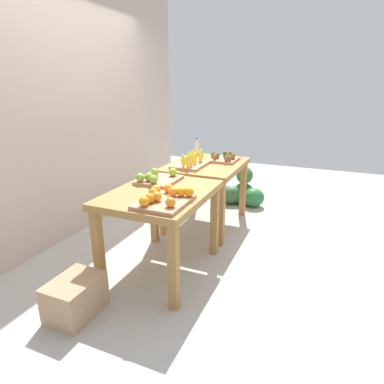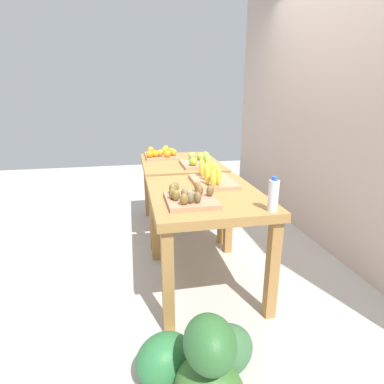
{
  "view_description": "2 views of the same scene",
  "coord_description": "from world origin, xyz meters",
  "px_view_note": "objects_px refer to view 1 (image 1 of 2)",
  "views": [
    {
      "loc": [
        -2.87,
        -1.27,
        1.63
      ],
      "look_at": [
        0.04,
        -0.04,
        0.58
      ],
      "focal_mm": 30.04,
      "sensor_mm": 36.0,
      "label": 1
    },
    {
      "loc": [
        2.62,
        -0.51,
        1.43
      ],
      "look_at": [
        -0.04,
        0.02,
        0.57
      ],
      "focal_mm": 28.58,
      "sensor_mm": 36.0,
      "label": 2
    }
  ],
  "objects_px": {
    "display_table_right": "(206,173)",
    "orange_bin": "(164,198)",
    "kiwi_bin": "(224,158)",
    "water_bottle": "(197,146)",
    "banana_crate": "(191,162)",
    "apple_bin": "(157,178)",
    "cardboard_produce_box": "(75,297)",
    "watermelon_pile": "(243,191)",
    "display_table_left": "(161,203)"
  },
  "relations": [
    {
      "from": "display_table_left",
      "to": "banana_crate",
      "type": "bearing_deg",
      "value": 6.45
    },
    {
      "from": "display_table_right",
      "to": "kiwi_bin",
      "type": "relative_size",
      "value": 2.85
    },
    {
      "from": "display_table_right",
      "to": "cardboard_produce_box",
      "type": "xyz_separation_m",
      "value": [
        -1.92,
        0.3,
        -0.51
      ]
    },
    {
      "from": "orange_bin",
      "to": "watermelon_pile",
      "type": "distance_m",
      "value": 2.36
    },
    {
      "from": "banana_crate",
      "to": "watermelon_pile",
      "type": "xyz_separation_m",
      "value": [
        1.11,
        -0.34,
        -0.63
      ]
    },
    {
      "from": "orange_bin",
      "to": "water_bottle",
      "type": "height_order",
      "value": "water_bottle"
    },
    {
      "from": "display_table_right",
      "to": "kiwi_bin",
      "type": "xyz_separation_m",
      "value": [
        0.2,
        -0.16,
        0.15
      ]
    },
    {
      "from": "display_table_right",
      "to": "water_bottle",
      "type": "bearing_deg",
      "value": 34.02
    },
    {
      "from": "watermelon_pile",
      "to": "cardboard_produce_box",
      "type": "distance_m",
      "value": 2.88
    },
    {
      "from": "water_bottle",
      "to": "kiwi_bin",
      "type": "bearing_deg",
      "value": -119.0
    },
    {
      "from": "orange_bin",
      "to": "apple_bin",
      "type": "distance_m",
      "value": 0.58
    },
    {
      "from": "water_bottle",
      "to": "display_table_right",
      "type": "bearing_deg",
      "value": -145.98
    },
    {
      "from": "orange_bin",
      "to": "apple_bin",
      "type": "bearing_deg",
      "value": 34.06
    },
    {
      "from": "orange_bin",
      "to": "banana_crate",
      "type": "relative_size",
      "value": 1.02
    },
    {
      "from": "banana_crate",
      "to": "watermelon_pile",
      "type": "bearing_deg",
      "value": -16.79
    },
    {
      "from": "display_table_right",
      "to": "watermelon_pile",
      "type": "xyz_separation_m",
      "value": [
        0.91,
        -0.23,
        -0.47
      ]
    },
    {
      "from": "apple_bin",
      "to": "water_bottle",
      "type": "bearing_deg",
      "value": 6.38
    },
    {
      "from": "orange_bin",
      "to": "kiwi_bin",
      "type": "xyz_separation_m",
      "value": [
        1.57,
        0.01,
        -0.01
      ]
    },
    {
      "from": "display_table_left",
      "to": "cardboard_produce_box",
      "type": "bearing_deg",
      "value": 159.55
    },
    {
      "from": "orange_bin",
      "to": "banana_crate",
      "type": "distance_m",
      "value": 1.2
    },
    {
      "from": "display_table_right",
      "to": "banana_crate",
      "type": "xyz_separation_m",
      "value": [
        -0.21,
        0.1,
        0.16
      ]
    },
    {
      "from": "display_table_left",
      "to": "apple_bin",
      "type": "relative_size",
      "value": 2.49
    },
    {
      "from": "orange_bin",
      "to": "cardboard_produce_box",
      "type": "xyz_separation_m",
      "value": [
        -0.55,
        0.47,
        -0.66
      ]
    },
    {
      "from": "cardboard_produce_box",
      "to": "water_bottle",
      "type": "bearing_deg",
      "value": 0.16
    },
    {
      "from": "banana_crate",
      "to": "watermelon_pile",
      "type": "height_order",
      "value": "banana_crate"
    },
    {
      "from": "display_table_right",
      "to": "apple_bin",
      "type": "bearing_deg",
      "value": 170.09
    },
    {
      "from": "banana_crate",
      "to": "display_table_right",
      "type": "bearing_deg",
      "value": -26.76
    },
    {
      "from": "kiwi_bin",
      "to": "cardboard_produce_box",
      "type": "relative_size",
      "value": 0.91
    },
    {
      "from": "display_table_right",
      "to": "orange_bin",
      "type": "distance_m",
      "value": 1.39
    },
    {
      "from": "banana_crate",
      "to": "kiwi_bin",
      "type": "bearing_deg",
      "value": -32.7
    },
    {
      "from": "display_table_left",
      "to": "orange_bin",
      "type": "distance_m",
      "value": 0.34
    },
    {
      "from": "orange_bin",
      "to": "apple_bin",
      "type": "xyz_separation_m",
      "value": [
        0.48,
        0.33,
        -0.0
      ]
    },
    {
      "from": "banana_crate",
      "to": "water_bottle",
      "type": "height_order",
      "value": "water_bottle"
    },
    {
      "from": "display_table_left",
      "to": "apple_bin",
      "type": "distance_m",
      "value": 0.31
    },
    {
      "from": "apple_bin",
      "to": "kiwi_bin",
      "type": "distance_m",
      "value": 1.14
    },
    {
      "from": "kiwi_bin",
      "to": "water_bottle",
      "type": "xyz_separation_m",
      "value": [
        0.26,
        0.46,
        0.07
      ]
    },
    {
      "from": "banana_crate",
      "to": "water_bottle",
      "type": "distance_m",
      "value": 0.69
    },
    {
      "from": "display_table_left",
      "to": "banana_crate",
      "type": "distance_m",
      "value": 0.93
    },
    {
      "from": "display_table_right",
      "to": "cardboard_produce_box",
      "type": "bearing_deg",
      "value": 171.14
    },
    {
      "from": "kiwi_bin",
      "to": "cardboard_produce_box",
      "type": "xyz_separation_m",
      "value": [
        -2.12,
        0.46,
        -0.65
      ]
    },
    {
      "from": "water_bottle",
      "to": "watermelon_pile",
      "type": "distance_m",
      "value": 0.98
    },
    {
      "from": "apple_bin",
      "to": "water_bottle",
      "type": "height_order",
      "value": "water_bottle"
    },
    {
      "from": "orange_bin",
      "to": "kiwi_bin",
      "type": "bearing_deg",
      "value": 0.5
    },
    {
      "from": "display_table_left",
      "to": "banana_crate",
      "type": "relative_size",
      "value": 2.36
    },
    {
      "from": "display_table_right",
      "to": "watermelon_pile",
      "type": "bearing_deg",
      "value": -14.35
    },
    {
      "from": "water_bottle",
      "to": "cardboard_produce_box",
      "type": "xyz_separation_m",
      "value": [
        -2.38,
        -0.01,
        -0.72
      ]
    },
    {
      "from": "display_table_right",
      "to": "kiwi_bin",
      "type": "height_order",
      "value": "kiwi_bin"
    },
    {
      "from": "display_table_left",
      "to": "water_bottle",
      "type": "bearing_deg",
      "value": 11.02
    },
    {
      "from": "kiwi_bin",
      "to": "water_bottle",
      "type": "bearing_deg",
      "value": 61.0
    },
    {
      "from": "orange_bin",
      "to": "kiwi_bin",
      "type": "distance_m",
      "value": 1.57
    }
  ]
}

